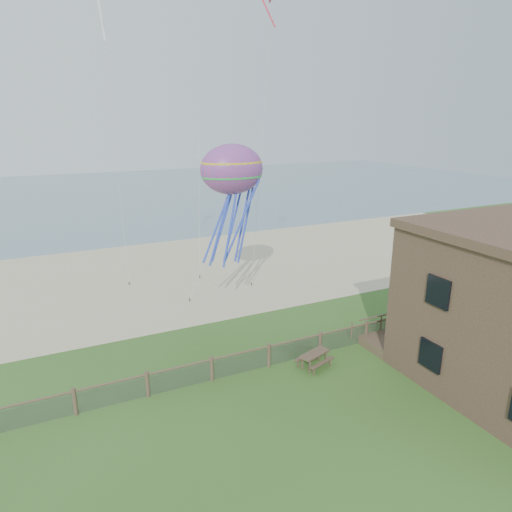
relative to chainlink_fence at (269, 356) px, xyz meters
name	(u,v)px	position (x,y,z in m)	size (l,w,h in m)	color
ground	(340,439)	(0.00, -6.00, -0.55)	(160.00, 160.00, 0.00)	#31511C
sand_beach	(178,273)	(0.00, 16.00, -0.55)	(72.00, 20.00, 0.02)	#C2B48C
ocean	(102,195)	(0.00, 60.00, -0.55)	(160.00, 68.00, 0.02)	slate
chainlink_fence	(269,356)	(0.00, 0.00, 0.00)	(36.20, 0.20, 1.25)	#503A2D
motel_deck	(471,322)	(13.00, -1.00, -0.30)	(15.00, 2.00, 0.50)	brown
picnic_table	(314,360)	(2.02, -1.00, -0.20)	(1.64, 1.24, 0.69)	brown
octopus_kite	(232,202)	(1.02, 6.85, 6.52)	(3.67, 2.59, 7.56)	#FF284E
kite_white	(101,2)	(-4.91, 10.86, 17.41)	(1.03, 0.70, 2.76)	silver
kite_red	(273,2)	(3.59, 6.82, 17.42)	(1.03, 0.70, 1.97)	red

